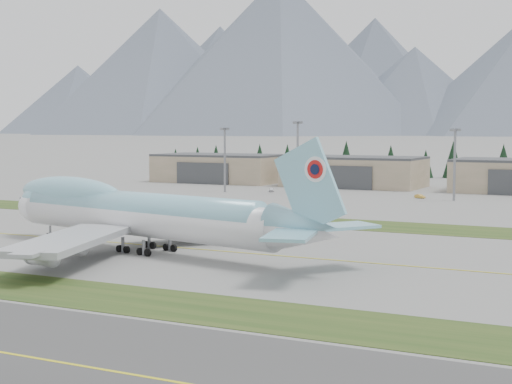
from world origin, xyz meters
The scene contains 10 objects.
ground centered at (0.00, 0.00, 0.00)m, with size 7000.00×7000.00×0.00m, color slate.
grass_strip_far centered at (0.00, 45.00, 0.00)m, with size 400.00×18.00×0.08m, color #223F16.
taxiway_line_main centered at (0.00, 0.00, 0.00)m, with size 400.00×0.40×0.02m, color yellow.
boeing_747_freighter centered at (1.34, -5.98, 6.50)m, with size 75.16×63.25×19.72m.
hangar_left centered at (-70.00, 149.90, 5.39)m, with size 48.00×26.60×10.80m.
hangar_center centered at (-15.00, 149.90, 5.39)m, with size 48.00×26.60×10.80m.
floodlight_masts centered at (29.04, 110.10, 15.42)m, with size 149.94×7.84×24.18m.
service_vehicle_a centered at (-31.64, 116.08, 0.00)m, with size 1.55×3.84×1.31m, color white.
service_vehicle_b centered at (18.24, 114.18, 0.00)m, with size 1.31×3.72×1.23m, color gold.
conifer_belt centered at (16.82, 211.33, 7.21)m, with size 268.94×15.74×15.99m.
Camera 1 is at (78.23, -115.52, 20.96)m, focal length 55.00 mm.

